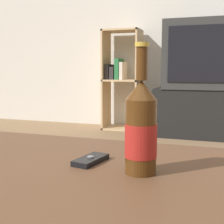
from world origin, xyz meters
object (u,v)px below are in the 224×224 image
(television, at_px, (202,55))
(bookshelf, at_px, (121,78))
(cell_phone, at_px, (91,160))
(tv_stand, at_px, (199,112))
(beer_bottle, at_px, (141,129))

(television, xyz_separation_m, bookshelf, (-0.88, 0.11, -0.24))
(cell_phone, bearing_deg, tv_stand, 97.65)
(tv_stand, relative_size, television, 1.24)
(cell_phone, bearing_deg, beer_bottle, -4.28)
(bookshelf, bearing_deg, beer_bottle, -72.09)
(television, bearing_deg, bookshelf, 172.85)
(cell_phone, bearing_deg, bookshelf, 116.34)
(beer_bottle, bearing_deg, tv_stand, 89.86)
(television, bearing_deg, tv_stand, 90.00)
(tv_stand, xyz_separation_m, cell_phone, (-0.15, -2.55, 0.20))
(television, xyz_separation_m, cell_phone, (-0.15, -2.55, -0.38))
(tv_stand, bearing_deg, bookshelf, 173.10)
(bookshelf, bearing_deg, television, -7.15)
(beer_bottle, height_order, cell_phone, beer_bottle)
(television, height_order, bookshelf, television)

